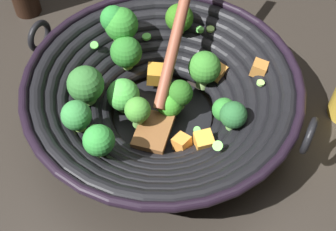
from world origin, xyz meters
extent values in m
plane|color=#28231E|center=(0.00, 0.00, 0.00)|extent=(4.00, 4.00, 0.00)
cylinder|color=black|center=(0.00, 0.00, 0.01)|extent=(0.16, 0.16, 0.01)
torus|color=black|center=(0.00, 0.00, 0.02)|extent=(0.22, 0.22, 0.02)
torus|color=black|center=(0.00, 0.00, 0.03)|extent=(0.25, 0.25, 0.02)
torus|color=black|center=(0.00, 0.00, 0.04)|extent=(0.28, 0.28, 0.02)
torus|color=black|center=(0.00, 0.00, 0.05)|extent=(0.31, 0.31, 0.02)
torus|color=black|center=(0.00, 0.00, 0.06)|extent=(0.34, 0.34, 0.02)
torus|color=black|center=(0.00, 0.00, 0.07)|extent=(0.37, 0.37, 0.02)
torus|color=black|center=(0.00, 0.00, 0.08)|extent=(0.40, 0.40, 0.02)
torus|color=black|center=(0.00, 0.00, 0.09)|extent=(0.42, 0.42, 0.01)
torus|color=black|center=(-0.01, 0.22, 0.09)|extent=(0.05, 0.01, 0.05)
torus|color=black|center=(0.01, -0.22, 0.09)|extent=(0.05, 0.01, 0.05)
cylinder|color=#679D48|center=(-0.13, 0.02, 0.07)|extent=(0.02, 0.02, 0.02)
sphere|color=green|center=(-0.13, 0.02, 0.09)|extent=(0.04, 0.04, 0.04)
cylinder|color=#67A24B|center=(-0.05, 0.02, 0.04)|extent=(0.02, 0.02, 0.02)
sphere|color=#479133|center=(-0.05, 0.02, 0.07)|extent=(0.04, 0.04, 0.04)
cylinder|color=#5A9043|center=(0.00, -0.01, 0.02)|extent=(0.01, 0.02, 0.02)
sphere|color=#389026|center=(0.00, -0.01, 0.04)|extent=(0.04, 0.04, 0.04)
cylinder|color=#84AF5C|center=(0.08, -0.03, 0.03)|extent=(0.03, 0.02, 0.03)
sphere|color=#357C29|center=(0.08, -0.03, 0.06)|extent=(0.05, 0.05, 0.05)
cylinder|color=#87C04D|center=(-0.11, 0.07, 0.06)|extent=(0.02, 0.03, 0.03)
sphere|color=#34833D|center=(-0.11, 0.07, 0.09)|extent=(0.04, 0.04, 0.04)
cylinder|color=#7C9C4E|center=(0.03, -0.09, 0.03)|extent=(0.02, 0.02, 0.01)
sphere|color=#2E7B2D|center=(0.03, -0.09, 0.05)|extent=(0.04, 0.04, 0.04)
cylinder|color=#668E47|center=(-0.06, 0.10, 0.05)|extent=(0.03, 0.03, 0.02)
sphere|color=#316D2F|center=(-0.06, 0.10, 0.08)|extent=(0.06, 0.06, 0.06)
cylinder|color=#75AA47|center=(0.04, 0.09, 0.05)|extent=(0.03, 0.02, 0.01)
sphere|color=#286F25|center=(0.04, 0.09, 0.07)|extent=(0.05, 0.05, 0.05)
cylinder|color=#75B556|center=(0.01, -0.11, 0.05)|extent=(0.02, 0.02, 0.01)
sphere|color=#265F2F|center=(0.01, -0.11, 0.07)|extent=(0.04, 0.04, 0.04)
cylinder|color=#6B9247|center=(0.07, 0.13, 0.08)|extent=(0.02, 0.03, 0.03)
sphere|color=#277D2F|center=(0.07, 0.13, 0.11)|extent=(0.04, 0.04, 0.04)
cylinder|color=olive|center=(0.07, 0.12, 0.07)|extent=(0.02, 0.03, 0.02)
sphere|color=#2F832B|center=(0.07, 0.12, 0.10)|extent=(0.06, 0.06, 0.06)
cylinder|color=#82AB57|center=(0.13, 0.04, 0.07)|extent=(0.02, 0.02, 0.01)
sphere|color=#306D18|center=(0.13, 0.04, 0.09)|extent=(0.05, 0.05, 0.05)
cylinder|color=#669344|center=(0.02, -0.02, 0.03)|extent=(0.02, 0.02, 0.02)
sphere|color=#26601B|center=(0.02, -0.02, 0.06)|extent=(0.04, 0.04, 0.04)
cylinder|color=#69A245|center=(-0.02, 0.06, 0.02)|extent=(0.03, 0.03, 0.02)
sphere|color=green|center=(-0.02, 0.06, 0.05)|extent=(0.05, 0.05, 0.05)
cube|color=gold|center=(0.10, -0.05, 0.05)|extent=(0.03, 0.03, 0.03)
cube|color=gold|center=(0.08, 0.12, 0.07)|extent=(0.04, 0.04, 0.03)
cube|color=#C47B37|center=(0.11, -0.11, 0.08)|extent=(0.03, 0.03, 0.03)
cube|color=orange|center=(-0.04, -0.06, 0.03)|extent=(0.03, 0.03, 0.03)
cube|color=gold|center=(-0.03, -0.09, 0.04)|extent=(0.04, 0.04, 0.03)
cube|color=#C58529|center=(0.05, 0.04, 0.04)|extent=(0.04, 0.04, 0.03)
cube|color=orange|center=(0.01, -0.01, 0.03)|extent=(0.04, 0.03, 0.03)
cylinder|color=#99D166|center=(0.15, -0.01, 0.08)|extent=(0.02, 0.02, 0.00)
cylinder|color=#56B247|center=(0.02, 0.14, 0.08)|extent=(0.02, 0.02, 0.01)
cylinder|color=#6BC651|center=(0.06, 0.03, 0.03)|extent=(0.02, 0.02, 0.00)
cylinder|color=#6BC651|center=(-0.05, -0.12, 0.07)|extent=(0.02, 0.02, 0.01)
cylinder|color=#6BC651|center=(-0.10, 0.06, 0.05)|extent=(0.02, 0.02, 0.01)
cylinder|color=#6BC651|center=(0.00, -0.11, 0.06)|extent=(0.02, 0.02, 0.00)
cylinder|color=#56B247|center=(-0.02, -0.07, 0.03)|extent=(0.01, 0.01, 0.01)
cylinder|color=#56B247|center=(0.14, 0.01, 0.08)|extent=(0.02, 0.02, 0.01)
cylinder|color=#56B247|center=(0.09, 0.08, 0.07)|extent=(0.02, 0.02, 0.01)
cylinder|color=#99D166|center=(0.08, -0.13, 0.08)|extent=(0.02, 0.02, 0.00)
cube|color=brown|center=(-0.05, -0.01, 0.04)|extent=(0.08, 0.06, 0.01)
cylinder|color=brown|center=(0.10, 0.02, 0.13)|extent=(0.26, 0.08, 0.17)
camera|label=1|loc=(-0.39, -0.22, 0.60)|focal=48.54mm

